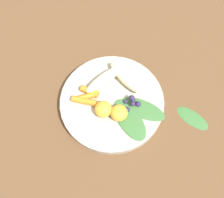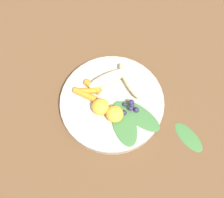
# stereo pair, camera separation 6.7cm
# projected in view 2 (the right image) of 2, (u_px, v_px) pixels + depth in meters

# --- Properties ---
(ground_plane) EXTENTS (2.40, 2.40, 0.00)m
(ground_plane) POSITION_uv_depth(u_px,v_px,m) (112.00, 104.00, 0.70)
(ground_plane) COLOR brown
(bowl) EXTENTS (0.27, 0.27, 0.03)m
(bowl) POSITION_uv_depth(u_px,v_px,m) (112.00, 102.00, 0.69)
(bowl) COLOR #B2AD9E
(bowl) RESTS_ON ground_plane
(banana_peeled_left) EXTENTS (0.12, 0.06, 0.03)m
(banana_peeled_left) POSITION_uv_depth(u_px,v_px,m) (109.00, 78.00, 0.69)
(banana_peeled_left) COLOR beige
(banana_peeled_left) RESTS_ON bowl
(banana_peeled_right) EXTENTS (0.06, 0.12, 0.03)m
(banana_peeled_right) POSITION_uv_depth(u_px,v_px,m) (130.00, 81.00, 0.69)
(banana_peeled_right) COLOR beige
(banana_peeled_right) RESTS_ON bowl
(orange_segment_near) EXTENTS (0.04, 0.04, 0.03)m
(orange_segment_near) POSITION_uv_depth(u_px,v_px,m) (115.00, 114.00, 0.65)
(orange_segment_near) COLOR #F4A833
(orange_segment_near) RESTS_ON bowl
(orange_segment_far) EXTENTS (0.04, 0.04, 0.03)m
(orange_segment_far) POSITION_uv_depth(u_px,v_px,m) (101.00, 108.00, 0.65)
(orange_segment_far) COLOR #F4A833
(orange_segment_far) RESTS_ON bowl
(carrot_front) EXTENTS (0.03, 0.05, 0.02)m
(carrot_front) POSITION_uv_depth(u_px,v_px,m) (93.00, 87.00, 0.69)
(carrot_front) COLOR orange
(carrot_front) RESTS_ON bowl
(carrot_mid_left) EXTENTS (0.05, 0.04, 0.01)m
(carrot_mid_left) POSITION_uv_depth(u_px,v_px,m) (88.00, 91.00, 0.68)
(carrot_mid_left) COLOR orange
(carrot_mid_left) RESTS_ON bowl
(carrot_mid_right) EXTENTS (0.04, 0.07, 0.02)m
(carrot_mid_right) POSITION_uv_depth(u_px,v_px,m) (85.00, 95.00, 0.68)
(carrot_mid_right) COLOR orange
(carrot_mid_right) RESTS_ON bowl
(blueberry_pile) EXTENTS (0.04, 0.04, 0.03)m
(blueberry_pile) POSITION_uv_depth(u_px,v_px,m) (131.00, 108.00, 0.66)
(blueberry_pile) COLOR #2D234C
(blueberry_pile) RESTS_ON bowl
(kale_leaf_left) EXTENTS (0.10, 0.14, 0.00)m
(kale_leaf_left) POSITION_uv_depth(u_px,v_px,m) (124.00, 123.00, 0.65)
(kale_leaf_left) COLOR #3D7038
(kale_leaf_left) RESTS_ON bowl
(kale_leaf_right) EXTENTS (0.07, 0.13, 0.00)m
(kale_leaf_right) POSITION_uv_depth(u_px,v_px,m) (140.00, 116.00, 0.66)
(kale_leaf_right) COLOR #3D7038
(kale_leaf_right) RESTS_ON bowl
(kale_leaf_stray) EXTENTS (0.04, 0.09, 0.01)m
(kale_leaf_stray) POSITION_uv_depth(u_px,v_px,m) (189.00, 137.00, 0.66)
(kale_leaf_stray) COLOR #3D7038
(kale_leaf_stray) RESTS_ON ground_plane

